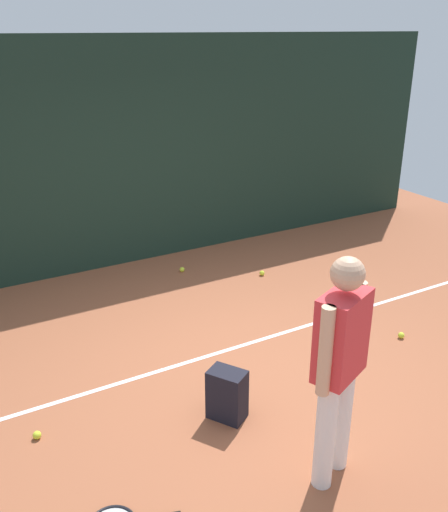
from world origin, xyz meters
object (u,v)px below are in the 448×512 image
Objects in this scene: tennis_ball_by_fence at (262,273)px; tennis_ball_mid_court at (37,435)px; backpack at (228,394)px; tennis_ball_far_left at (182,270)px; tennis_ball_near_player at (401,335)px; tennis_player at (340,360)px.

tennis_ball_mid_court is (-3.23, -1.72, 0.00)m from tennis_ball_by_fence.
backpack reaches higher than tennis_ball_mid_court.
tennis_ball_mid_court is 1.00× the size of tennis_ball_far_left.
tennis_ball_near_player and tennis_ball_far_left have the same top height.
backpack reaches higher than tennis_ball_far_left.
tennis_ball_by_fence is (-0.40, 2.03, 0.00)m from tennis_ball_near_player.
backpack is at bearing -108.16° from tennis_ball_far_left.
tennis_ball_by_fence and tennis_ball_mid_court have the same top height.
tennis_ball_far_left is at bearing 144.25° from tennis_ball_by_fence.
backpack is 6.67× the size of tennis_ball_by_fence.
tennis_ball_by_fence is at bearing 101.10° from tennis_ball_near_player.
tennis_ball_near_player is 2.07m from tennis_ball_by_fence.
tennis_ball_near_player is 1.00× the size of tennis_ball_far_left.
tennis_ball_near_player is 1.00× the size of tennis_ball_by_fence.
tennis_ball_far_left is at bearing 44.57° from tennis_ball_mid_court.
tennis_ball_near_player is at bearing -4.86° from tennis_ball_mid_court.
tennis_player is 3.86× the size of backpack.
backpack is at bearing -18.92° from tennis_ball_mid_court.
tennis_ball_mid_court is at bearing 39.14° from backpack.
tennis_ball_by_fence is at bearing 28.07° from tennis_ball_mid_court.
tennis_ball_by_fence is (1.47, 3.14, -0.93)m from tennis_player.
backpack reaches higher than tennis_ball_by_fence.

